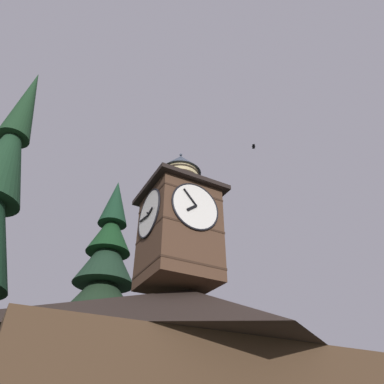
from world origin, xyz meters
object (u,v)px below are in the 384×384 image
(pine_tree_behind, at_px, (99,314))
(moon, at_px, (142,349))
(flying_bird_high, at_px, (254,147))
(clock_tower, at_px, (179,222))
(building_main, at_px, (189,368))

(pine_tree_behind, height_order, moon, pine_tree_behind)
(flying_bird_high, bearing_deg, pine_tree_behind, -43.70)
(pine_tree_behind, xyz_separation_m, moon, (-12.64, -24.43, 2.67))
(clock_tower, height_order, flying_bird_high, flying_bird_high)
(moon, xyz_separation_m, flying_bird_high, (5.08, 31.66, 8.47))
(building_main, xyz_separation_m, clock_tower, (0.68, 0.09, 6.83))
(clock_tower, bearing_deg, pine_tree_behind, -77.29)
(pine_tree_behind, relative_size, flying_bird_high, 34.58)
(flying_bird_high, bearing_deg, moon, -99.12)
(clock_tower, xyz_separation_m, flying_bird_high, (-5.92, -0.04, 7.89))
(moon, distance_m, flying_bird_high, 33.16)
(building_main, xyz_separation_m, moon, (-10.32, -31.60, 6.25))
(pine_tree_behind, distance_m, moon, 27.64)
(building_main, relative_size, flying_bird_high, 31.99)
(building_main, distance_m, flying_bird_high, 15.63)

